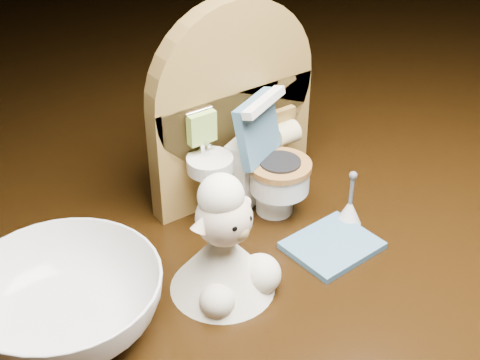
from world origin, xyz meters
name	(u,v)px	position (x,y,z in m)	size (l,w,h in m)	color
backdrop_panel	(232,115)	(0.00, 0.06, 0.07)	(0.13, 0.05, 0.15)	olive
toy_toilet	(265,170)	(0.01, 0.03, 0.03)	(0.05, 0.06, 0.09)	white
bath_mat	(332,245)	(0.02, -0.03, 0.00)	(0.06, 0.05, 0.00)	teal
toilet_brush	(349,210)	(0.04, -0.02, 0.01)	(0.02, 0.02, 0.04)	white
plush_lamb	(225,252)	(-0.06, -0.02, 0.03)	(0.07, 0.07, 0.09)	#EEE7CC
ceramic_bowl	(65,302)	(-0.16, 0.01, 0.02)	(0.11, 0.11, 0.04)	white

